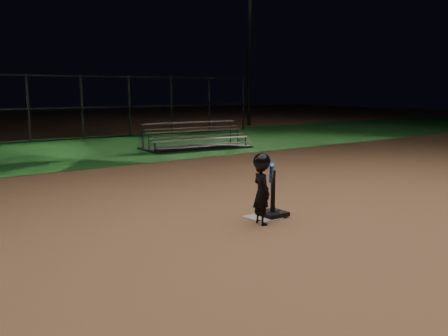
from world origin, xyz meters
TOP-DOWN VIEW (x-y plane):
  - ground at (0.00, 0.00)m, footprint 80.00×80.00m
  - grass_strip at (0.00, 10.00)m, footprint 60.00×8.00m
  - home_plate at (0.00, 0.00)m, footprint 0.45×0.45m
  - batting_tee at (0.18, -0.02)m, footprint 0.38×0.38m
  - child_batter at (-0.22, -0.22)m, footprint 0.42×0.54m
  - bleacher_right at (4.00, 7.98)m, footprint 3.62×2.01m
  - backstop_fence at (0.00, 13.00)m, footprint 20.08×0.08m
  - light_pole_right at (12.00, 14.94)m, footprint 0.90×0.53m

SIDE VIEW (x-z plane):
  - ground at x=0.00m, z-range 0.00..0.00m
  - grass_strip at x=0.00m, z-range 0.00..0.01m
  - home_plate at x=0.00m, z-range 0.00..0.02m
  - batting_tee at x=0.18m, z-range -0.20..0.50m
  - bleacher_right at x=4.00m, z-range -0.25..0.60m
  - child_batter at x=-0.22m, z-range 0.03..1.08m
  - backstop_fence at x=0.00m, z-range 0.00..2.50m
  - light_pole_right at x=12.00m, z-range 0.80..9.10m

